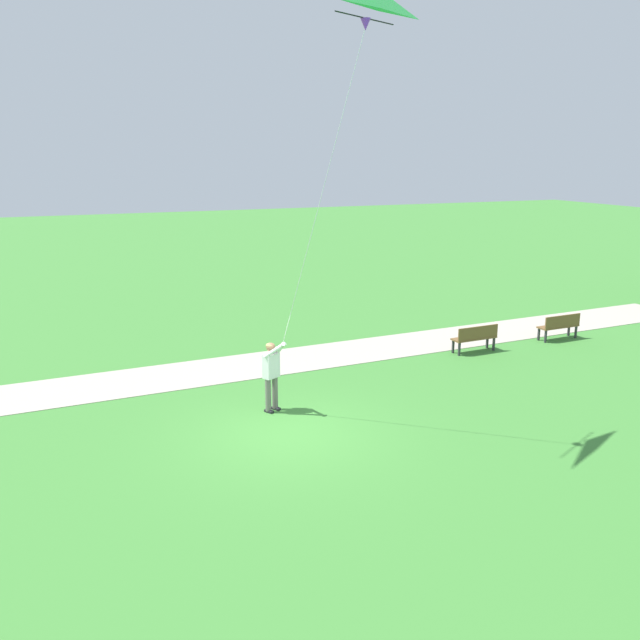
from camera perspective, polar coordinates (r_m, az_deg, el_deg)
ground_plane at (r=15.31m, az=-2.55°, el=-9.62°), size 120.00×120.00×0.00m
walkway_path at (r=20.49m, az=-2.21°, el=-3.39°), size 3.86×32.08×0.02m
person_kite_flyer at (r=16.24m, az=-4.11°, el=-4.28°), size 0.62×0.51×1.83m
flying_kite at (r=14.18m, az=2.84°, el=25.30°), size 2.45×1.98×7.66m
park_bench_near_walkway at (r=21.68m, az=13.07°, el=-1.39°), size 0.51×1.52×0.88m
park_bench_far_walkway at (r=23.95m, az=19.70°, el=-0.40°), size 0.51×1.52×0.88m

